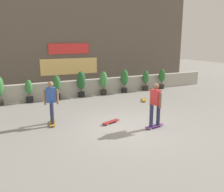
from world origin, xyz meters
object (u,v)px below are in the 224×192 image
at_px(potted_plant_8, 162,78).
at_px(potted_plant_4, 81,82).
at_px(potted_plant_7, 146,80).
at_px(potted_plant_2, 29,90).
at_px(potted_plant_5, 104,82).
at_px(potted_plant_3, 57,86).
at_px(skater_far_right, 51,101).
at_px(potted_plant_6, 124,79).
at_px(skateboard_aside, 111,122).
at_px(skater_far_left, 155,103).
at_px(skateboard_near_camera, 144,100).

bearing_deg(potted_plant_8, potted_plant_4, 180.00).
distance_m(potted_plant_7, potted_plant_8, 1.28).
height_order(potted_plant_2, potted_plant_5, potted_plant_5).
distance_m(potted_plant_3, skater_far_right, 4.13).
bearing_deg(potted_plant_6, potted_plant_2, 180.00).
height_order(potted_plant_8, skateboard_aside, potted_plant_8).
bearing_deg(potted_plant_3, skater_far_left, -69.34).
distance_m(potted_plant_6, potted_plant_8, 2.83).
height_order(potted_plant_6, skater_far_left, skater_far_left).
xyz_separation_m(potted_plant_3, potted_plant_6, (4.19, 0.00, 0.07)).
bearing_deg(potted_plant_8, potted_plant_5, 180.00).
xyz_separation_m(potted_plant_5, skateboard_aside, (-1.79, -4.83, -0.73)).
bearing_deg(skater_far_right, potted_plant_6, 36.78).
bearing_deg(potted_plant_5, potted_plant_4, 180.00).
relative_size(potted_plant_3, potted_plant_8, 1.01).
bearing_deg(potted_plant_4, potted_plant_2, 180.00).
relative_size(skater_far_right, skateboard_aside, 2.07).
bearing_deg(skater_far_left, skater_far_right, 149.15).
relative_size(potted_plant_7, skateboard_aside, 1.54).
bearing_deg(skater_far_left, potted_plant_7, 59.82).
height_order(potted_plant_5, potted_plant_7, potted_plant_5).
height_order(potted_plant_7, skateboard_aside, potted_plant_7).
relative_size(skater_far_left, skateboard_near_camera, 2.17).
bearing_deg(potted_plant_6, potted_plant_4, 180.00).
relative_size(potted_plant_6, potted_plant_7, 1.12).
relative_size(potted_plant_2, potted_plant_5, 0.86).
xyz_separation_m(potted_plant_3, skater_far_left, (2.26, -5.98, 0.20)).
bearing_deg(skater_far_right, potted_plant_3, 74.27).
bearing_deg(skater_far_left, potted_plant_6, 72.10).
bearing_deg(potted_plant_5, potted_plant_7, 0.00).
relative_size(potted_plant_4, skateboard_near_camera, 1.88).
distance_m(potted_plant_2, skater_far_right, 3.99).
height_order(potted_plant_2, skater_far_right, skater_far_right).
xyz_separation_m(potted_plant_3, potted_plant_8, (7.01, 0.00, -0.01)).
distance_m(potted_plant_8, skateboard_aside, 7.75).
relative_size(potted_plant_7, potted_plant_8, 0.96).
bearing_deg(potted_plant_5, skater_far_left, -95.03).
bearing_deg(potted_plant_7, potted_plant_8, -0.00).
xyz_separation_m(potted_plant_2, potted_plant_6, (5.64, 0.00, 0.18)).
height_order(potted_plant_3, potted_plant_5, potted_plant_5).
distance_m(potted_plant_2, skater_far_left, 7.04).
xyz_separation_m(potted_plant_3, skateboard_near_camera, (4.16, -2.30, -0.68)).
bearing_deg(skateboard_aside, potted_plant_7, 45.55).
distance_m(potted_plant_3, potted_plant_8, 7.01).
relative_size(potted_plant_5, skater_far_left, 0.82).
height_order(potted_plant_4, skater_far_right, skater_far_right).
bearing_deg(potted_plant_5, skateboard_aside, -110.31).
xyz_separation_m(potted_plant_6, skateboard_aside, (-3.19, -4.83, -0.76)).
xyz_separation_m(potted_plant_7, skater_far_right, (-6.85, -3.97, 0.25)).
bearing_deg(potted_plant_8, potted_plant_2, 180.00).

